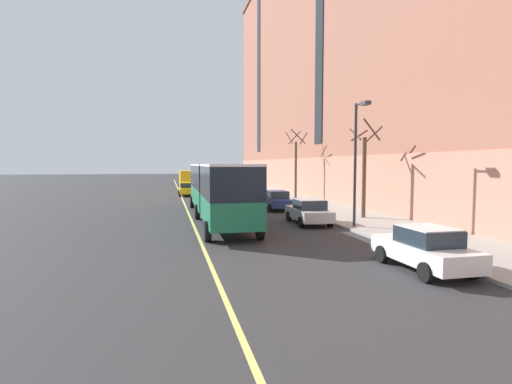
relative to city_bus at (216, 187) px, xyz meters
The scene contains 14 objects.
ground_plane 2.63m from the city_bus, 94.28° to the right, with size 260.00×260.00×0.00m, color #303033.
sidewalk 9.69m from the city_bus, ahead, with size 5.44×160.00×0.15m, color #9E9B93.
city_bus is the anchor object (origin of this frame).
parked_car_white_0 15.66m from the city_bus, 69.25° to the right, with size 1.94×4.22×1.56m.
parked_car_silver_1 6.47m from the city_bus, 32.74° to the right, with size 2.13×4.56×1.56m.
parked_car_navy_3 7.21m from the city_bus, 39.88° to the left, with size 2.00×4.70×1.56m.
parked_car_white_4 25.57m from the city_bus, 77.52° to the left, with size 2.07×4.77×1.56m.
parked_car_green_5 17.86m from the city_bus, 72.60° to the left, with size 1.90×4.29×1.56m.
box_truck 27.07m from the city_bus, 91.15° to the left, with size 2.37×6.88×2.86m.
taxi_cab 20.79m from the city_bus, 92.77° to the left, with size 1.91×4.74×1.56m.
street_tree_mid_block 9.95m from the city_bus, 13.89° to the right, with size 1.74×1.79×6.50m.
street_tree_far_uptown 15.53m from the city_bus, 51.67° to the left, with size 1.89×1.85×7.07m.
street_lamp 9.65m from the city_bus, 39.54° to the right, with size 0.36×1.48×6.97m.
lane_centerline 3.12m from the city_bus, 138.75° to the left, with size 0.16×140.00×0.01m, color #E0D66B.
Camera 1 is at (-3.09, -25.20, 3.72)m, focal length 28.00 mm.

